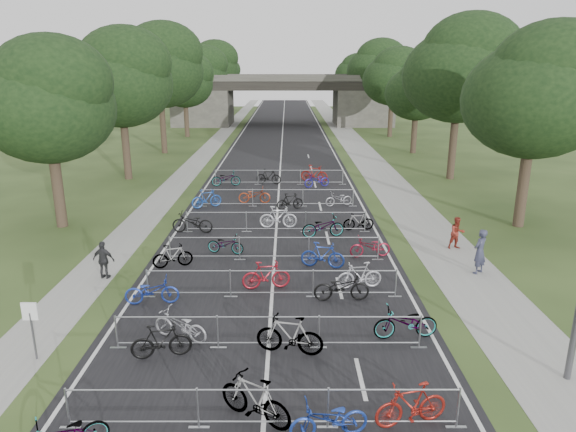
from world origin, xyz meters
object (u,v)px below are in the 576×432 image
Objects in this scene: overpass_bridge at (283,100)px; pedestrian_b at (457,233)px; park_sign at (31,320)px; bike_2 at (329,420)px; bike_1 at (255,399)px; pedestrian_a at (480,252)px; pedestrian_c at (104,260)px.

overpass_bridge is 53.32m from pedestrian_b.
bike_2 is (8.33, -3.34, -0.78)m from park_sign.
bike_1 is 1.84m from bike_2.
park_sign reaches higher than bike_2.
pedestrian_a reaches higher than bike_1.
pedestrian_c reaches higher than bike_2.
bike_1 is 1.31× the size of pedestrian_c.
bike_2 is 12.04m from pedestrian_a.
bike_2 is at bearing 103.66° from bike_1.
pedestrian_c is (-15.32, -3.47, 0.02)m from pedestrian_b.
overpass_bridge is 16.30× the size of pedestrian_a.
pedestrian_a is at bearing 132.96° from bike_2.
park_sign is 1.19× the size of pedestrian_b.
park_sign is (-6.80, -62.00, -2.27)m from overpass_bridge.
park_sign is 5.99m from pedestrian_c.
pedestrian_c is (-8.33, 9.31, 0.29)m from bike_2.
pedestrian_a reaches higher than park_sign.
bike_2 is 1.19× the size of pedestrian_c.
park_sign is at bearing 100.43° from pedestrian_c.
bike_1 reaches higher than bike_2.
bike_2 is at bearing 14.80° from pedestrian_a.
park_sign is at bearing -123.56° from bike_2.
pedestrian_a is at bearing -167.68° from pedestrian_c.
overpass_bridge is 15.12× the size of bike_1.
overpass_bridge reaches higher than pedestrian_c.
park_sign is 0.89× the size of bike_1.
pedestrian_c is at bearing -37.96° from pedestrian_a.
overpass_bridge is 56.24m from pedestrian_a.
bike_1 is at bearing -120.83° from bike_2.
pedestrian_c is at bearing -178.26° from pedestrian_b.
bike_1 is 1.10× the size of bike_2.
pedestrian_a is (8.69, 9.21, 0.33)m from bike_1.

